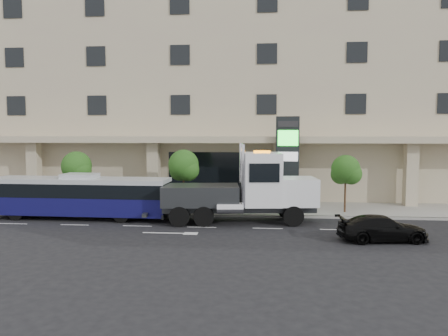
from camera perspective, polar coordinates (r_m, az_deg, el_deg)
The scene contains 11 objects.
ground at distance 28.28m, azimuth -2.52°, elevation -7.08°, with size 120.00×120.00×0.00m, color black.
sidewalk at distance 33.15m, azimuth -1.41°, elevation -5.20°, with size 120.00×6.00×0.15m, color gray.
curb at distance 30.21m, azimuth -2.04°, elevation -6.18°, with size 120.00×0.30×0.15m, color gray.
convention_center at distance 43.23m, azimuth 0.08°, elevation 10.27°, with size 60.00×17.60×20.00m.
tree_left at distance 33.98m, azimuth -18.66°, elevation -0.04°, with size 2.27×2.20×4.22m.
tree_mid at distance 31.64m, azimuth -5.26°, elevation 0.12°, with size 2.28×2.20×4.38m.
tree_right at distance 31.74m, azimuth 15.65°, elevation -0.42°, with size 2.10×2.00×4.04m.
city_bus at distance 30.73m, azimuth -18.25°, elevation -3.46°, with size 12.00×2.85×3.02m.
tow_truck at distance 27.88m, azimuth 2.93°, elevation -2.93°, with size 11.14×3.68×5.05m.
black_sedan at distance 24.84m, azimuth 19.97°, elevation -7.41°, with size 1.91×4.70×1.37m, color black.
signage_pylon at distance 32.63m, azimuth 8.29°, elevation 0.81°, with size 1.76×0.84×6.78m.
Camera 1 is at (3.56, -27.46, 5.77)m, focal length 35.00 mm.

